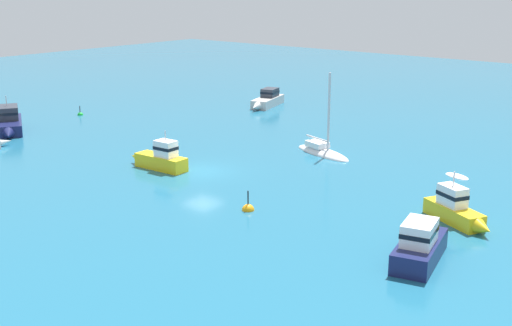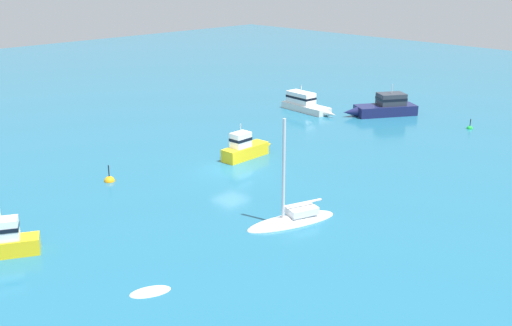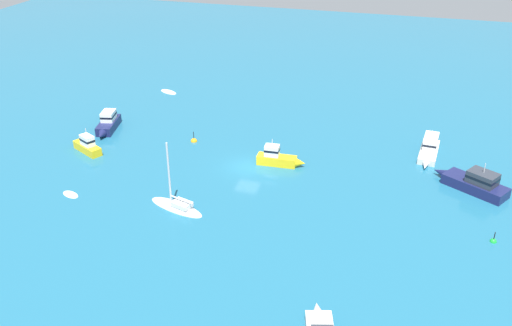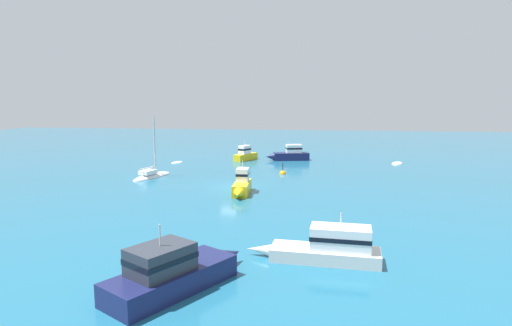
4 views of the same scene
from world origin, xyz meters
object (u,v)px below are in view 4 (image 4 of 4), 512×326
(sailboat, at_px, (152,176))
(cabin_cruiser_3, at_px, (242,185))
(cabin_cruiser_1, at_px, (329,247))
(rib, at_px, (177,163))
(dinghy, at_px, (397,164))
(motor_cruiser, at_px, (290,154))
(cabin_cruiser, at_px, (173,271))
(cabin_cruiser_2, at_px, (246,155))
(channel_buoy, at_px, (283,174))

(sailboat, distance_m, cabin_cruiser_3, 13.39)
(cabin_cruiser_1, height_order, rib, cabin_cruiser_1)
(dinghy, distance_m, rib, 29.92)
(dinghy, xyz_separation_m, rib, (2.98, -29.77, 0.00))
(dinghy, relative_size, motor_cruiser, 0.51)
(cabin_cruiser, relative_size, motor_cruiser, 1.20)
(cabin_cruiser, relative_size, cabin_cruiser_3, 1.41)
(motor_cruiser, bearing_deg, sailboat, 34.21)
(cabin_cruiser_1, relative_size, cabin_cruiser_2, 1.45)
(dinghy, bearing_deg, cabin_cruiser_2, 111.41)
(cabin_cruiser, relative_size, dinghy, 2.35)
(cabin_cruiser_3, xyz_separation_m, rib, (-18.15, -12.11, -0.81))
(cabin_cruiser, height_order, cabin_cruiser_3, cabin_cruiser)
(sailboat, bearing_deg, cabin_cruiser_2, -12.15)
(rib, bearing_deg, sailboat, 25.76)
(cabin_cruiser, height_order, channel_buoy, cabin_cruiser)
(cabin_cruiser_2, bearing_deg, channel_buoy, -123.18)
(cabin_cruiser_3, height_order, channel_buoy, cabin_cruiser_3)
(cabin_cruiser, bearing_deg, dinghy, 8.41)
(cabin_cruiser_2, distance_m, motor_cruiser, 6.21)
(cabin_cruiser_2, bearing_deg, cabin_cruiser, -147.77)
(cabin_cruiser_1, bearing_deg, cabin_cruiser_2, -69.88)
(cabin_cruiser_1, distance_m, rib, 39.12)
(cabin_cruiser, distance_m, rib, 40.34)
(cabin_cruiser_1, bearing_deg, channel_buoy, -75.98)
(sailboat, bearing_deg, cabin_cruiser_1, -123.32)
(sailboat, relative_size, channel_buoy, 4.34)
(cabin_cruiser_1, bearing_deg, cabin_cruiser, 36.76)
(cabin_cruiser_3, bearing_deg, dinghy, 137.59)
(cabin_cruiser, relative_size, cabin_cruiser_1, 1.04)
(cabin_cruiser_3, bearing_deg, cabin_cruiser_2, -174.64)
(cabin_cruiser_2, xyz_separation_m, motor_cruiser, (-0.74, 6.17, 0.06))
(dinghy, xyz_separation_m, channel_buoy, (10.01, -14.71, 0.01))
(sailboat, bearing_deg, rib, 20.89)
(cabin_cruiser_1, bearing_deg, motor_cruiser, -79.03)
(cabin_cruiser_1, relative_size, channel_buoy, 4.45)
(sailboat, distance_m, motor_cruiser, 21.32)
(cabin_cruiser_3, height_order, motor_cruiser, cabin_cruiser_3)
(dinghy, distance_m, sailboat, 32.29)
(cabin_cruiser, xyz_separation_m, motor_cruiser, (-42.86, 2.87, -0.02))
(cabin_cruiser, relative_size, channel_buoy, 4.61)
(cabin_cruiser, bearing_deg, rib, 49.09)
(channel_buoy, bearing_deg, cabin_cruiser_3, -14.87)
(rib, bearing_deg, cabin_cruiser_3, 55.73)
(cabin_cruiser_2, relative_size, cabin_cruiser_3, 0.94)
(cabin_cruiser, xyz_separation_m, channel_buoy, (-31.35, 2.69, -0.87))
(dinghy, relative_size, cabin_cruiser_1, 0.44)
(channel_buoy, bearing_deg, cabin_cruiser, -4.90)
(motor_cruiser, bearing_deg, cabin_cruiser_3, 69.25)
(dinghy, bearing_deg, rib, 119.24)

